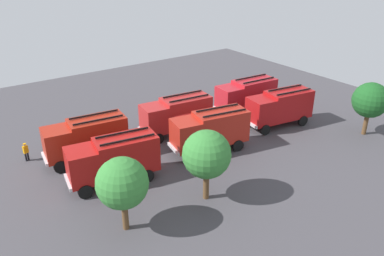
% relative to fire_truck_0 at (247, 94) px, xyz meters
% --- Properties ---
extents(ground_plane, '(55.61, 55.61, 0.00)m').
position_rel_fire_truck_0_xyz_m(ground_plane, '(9.30, 2.46, -2.15)').
color(ground_plane, '#423F44').
extents(fire_truck_0, '(7.36, 3.18, 3.88)m').
position_rel_fire_truck_0_xyz_m(fire_truck_0, '(0.00, 0.00, 0.00)').
color(fire_truck_0, '#AF1B23').
rests_on(fire_truck_0, ground).
extents(fire_truck_1, '(7.42, 3.37, 3.88)m').
position_rel_fire_truck_0_xyz_m(fire_truck_1, '(9.52, 0.15, 0.00)').
color(fire_truck_1, '#AB2121').
rests_on(fire_truck_1, ground).
extents(fire_truck_2, '(7.43, 3.41, 3.88)m').
position_rel_fire_truck_0_xyz_m(fire_truck_2, '(18.81, -0.03, 0.00)').
color(fire_truck_2, '#A02112').
rests_on(fire_truck_2, ground).
extents(fire_truck_3, '(7.48, 3.59, 3.88)m').
position_rel_fire_truck_0_xyz_m(fire_truck_3, '(-0.28, 4.75, 0.00)').
color(fire_truck_3, '#9F1213').
rests_on(fire_truck_3, ground).
extents(fire_truck_4, '(7.52, 3.76, 3.88)m').
position_rel_fire_truck_0_xyz_m(fire_truck_4, '(9.02, 4.95, 0.00)').
color(fire_truck_4, '#A62116').
rests_on(fire_truck_4, ground).
extents(fire_truck_5, '(7.48, 3.62, 3.88)m').
position_rel_fire_truck_0_xyz_m(fire_truck_5, '(18.44, 4.74, 0.00)').
color(fire_truck_5, '#A41411').
rests_on(fire_truck_5, ground).
extents(firefighter_0, '(0.47, 0.35, 1.67)m').
position_rel_fire_truck_0_xyz_m(firefighter_0, '(23.36, -2.87, -1.22)').
color(firefighter_0, black).
rests_on(firefighter_0, ground).
extents(firefighter_1, '(0.46, 0.47, 1.62)m').
position_rel_fire_truck_0_xyz_m(firefighter_1, '(20.28, 6.79, -1.25)').
color(firefighter_1, black).
rests_on(firefighter_1, ground).
extents(firefighter_2, '(0.47, 0.36, 1.80)m').
position_rel_fire_truck_0_xyz_m(firefighter_2, '(10.50, 2.13, -1.13)').
color(firefighter_2, black).
rests_on(firefighter_2, ground).
extents(firefighter_3, '(0.44, 0.27, 1.68)m').
position_rel_fire_truck_0_xyz_m(firefighter_3, '(-4.30, 2.16, -1.22)').
color(firefighter_3, black).
rests_on(firefighter_3, ground).
extents(firefighter_4, '(0.43, 0.48, 1.73)m').
position_rel_fire_truck_0_xyz_m(firefighter_4, '(14.67, -2.25, -1.18)').
color(firefighter_4, black).
rests_on(firefighter_4, ground).
extents(tree_0, '(3.48, 3.48, 5.39)m').
position_rel_fire_truck_0_xyz_m(tree_0, '(-5.80, 11.23, 1.47)').
color(tree_0, brown).
rests_on(tree_0, ground).
extents(tree_1, '(3.55, 3.55, 5.50)m').
position_rel_fire_truck_0_xyz_m(tree_1, '(13.90, 10.74, 1.55)').
color(tree_1, brown).
rests_on(tree_1, ground).
extents(tree_2, '(3.39, 3.39, 5.26)m').
position_rel_fire_truck_0_xyz_m(tree_2, '(20.35, 10.42, 1.39)').
color(tree_2, brown).
rests_on(tree_2, ground).
extents(traffic_cone_0, '(0.48, 0.48, 0.68)m').
position_rel_fire_truck_0_xyz_m(traffic_cone_0, '(-1.24, -1.97, -1.81)').
color(traffic_cone_0, '#F2600C').
rests_on(traffic_cone_0, ground).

